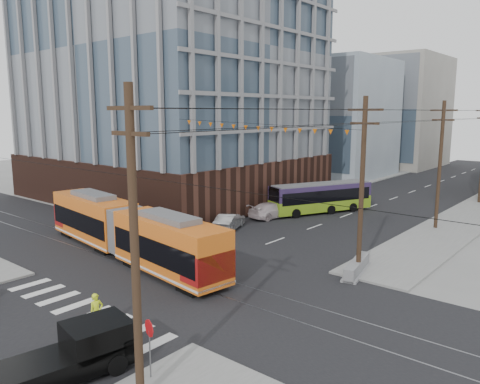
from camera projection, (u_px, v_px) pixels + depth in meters
name	position (u px, v px, depth m)	size (l,w,h in m)	color
ground	(130.00, 293.00, 26.31)	(160.00, 160.00, 0.00)	slate
office_building	(169.00, 75.00, 55.17)	(30.00, 25.00, 28.60)	#381E16
bg_bldg_nw_near	(328.00, 118.00, 74.88)	(18.00, 16.00, 18.00)	#8C99A5
bg_bldg_nw_far	(395.00, 112.00, 87.96)	(16.00, 18.00, 20.00)	gray
utility_pole_near	(135.00, 252.00, 15.47)	(0.30, 0.30, 11.00)	black
streetcar	(128.00, 231.00, 32.60)	(19.57, 2.75, 3.77)	orange
city_bus	(321.00, 197.00, 47.12)	(2.36, 10.88, 3.08)	#2E1F44
pickup_truck	(57.00, 358.00, 17.49)	(2.04, 5.73, 1.94)	black
parked_car_silver	(229.00, 221.00, 40.45)	(1.53, 4.39, 1.45)	#959595
parked_car_white	(273.00, 210.00, 44.90)	(2.09, 5.15, 1.49)	beige
parked_car_grey	(293.00, 204.00, 48.06)	(2.29, 4.96, 1.38)	slate
pedestrian	(97.00, 312.00, 21.76)	(0.65, 0.42, 1.77)	#DAF220
stop_sign	(150.00, 352.00, 17.57)	(0.70, 0.70, 2.31)	#AF0F13
jersey_barrier	(357.00, 267.00, 29.51)	(0.96, 4.25, 0.85)	gray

